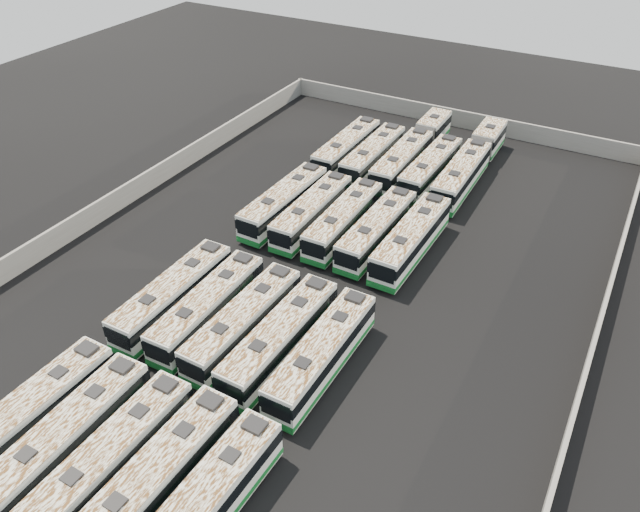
{
  "coord_description": "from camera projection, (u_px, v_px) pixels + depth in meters",
  "views": [
    {
      "loc": [
        21.03,
        -36.1,
        32.29
      ],
      "look_at": [
        0.15,
        1.46,
        1.6
      ],
      "focal_mm": 35.0,
      "sensor_mm": 36.0,
      "label": 1
    }
  ],
  "objects": [
    {
      "name": "bus_back_far_right",
      "position": [
        471.0,
        163.0,
        66.5
      ],
      "size": [
        2.86,
        19.15,
        3.47
      ],
      "rotation": [
        0.0,
        0.0,
        0.01
      ],
      "color": "silver",
      "rests_on": "ground"
    },
    {
      "name": "bus_front_left",
      "position": [
        68.0,
        437.0,
        37.34
      ],
      "size": [
        2.73,
        12.07,
        3.39
      ],
      "rotation": [
        0.0,
        0.0,
        0.02
      ],
      "color": "silver",
      "rests_on": "ground"
    },
    {
      "name": "perimeter_wall",
      "position": [
        310.0,
        269.0,
        52.12
      ],
      "size": [
        45.2,
        73.2,
        2.2
      ],
      "color": "slate",
      "rests_on": "ground"
    },
    {
      "name": "bus_front_far_right",
      "position": [
        203.0,
        507.0,
        33.62
      ],
      "size": [
        2.81,
        11.98,
        3.36
      ],
      "rotation": [
        0.0,
        0.0,
        -0.02
      ],
      "color": "silver",
      "rests_on": "ground"
    },
    {
      "name": "bus_back_far_left",
      "position": [
        347.0,
        148.0,
        69.39
      ],
      "size": [
        2.56,
        12.05,
        3.4
      ],
      "rotation": [
        0.0,
        0.0,
        0.0
      ],
      "color": "silver",
      "rests_on": "ground"
    },
    {
      "name": "bus_midback_left",
      "position": [
        312.0,
        212.0,
        58.47
      ],
      "size": [
        2.6,
        11.78,
        3.31
      ],
      "rotation": [
        0.0,
        0.0,
        0.01
      ],
      "color": "silver",
      "rests_on": "ground"
    },
    {
      "name": "bus_midfront_left",
      "position": [
        208.0,
        308.0,
        47.15
      ],
      "size": [
        2.72,
        11.89,
        3.34
      ],
      "rotation": [
        0.0,
        0.0,
        0.02
      ],
      "color": "silver",
      "rests_on": "ground"
    },
    {
      "name": "bus_midfront_far_right",
      "position": [
        322.0,
        354.0,
        43.09
      ],
      "size": [
        2.57,
        11.96,
        3.37
      ],
      "rotation": [
        0.0,
        0.0,
        -0.0
      ],
      "color": "silver",
      "rests_on": "ground"
    },
    {
      "name": "bus_midfront_far_left",
      "position": [
        173.0,
        295.0,
        48.31
      ],
      "size": [
        2.58,
        12.04,
        3.39
      ],
      "rotation": [
        0.0,
        0.0,
        0.0
      ],
      "color": "silver",
      "rests_on": "ground"
    },
    {
      "name": "ground",
      "position": [
        310.0,
        280.0,
        52.76
      ],
      "size": [
        140.0,
        140.0,
        0.0
      ],
      "primitive_type": "plane",
      "color": "black",
      "rests_on": "ground"
    },
    {
      "name": "bus_front_right",
      "position": [
        156.0,
        481.0,
        34.88
      ],
      "size": [
        2.86,
        12.36,
        3.47
      ],
      "rotation": [
        0.0,
        0.0,
        -0.02
      ],
      "color": "silver",
      "rests_on": "ground"
    },
    {
      "name": "bus_back_right",
      "position": [
        430.0,
        168.0,
        65.55
      ],
      "size": [
        2.77,
        11.94,
        3.35
      ],
      "rotation": [
        0.0,
        0.0,
        -0.02
      ],
      "color": "silver",
      "rests_on": "ground"
    },
    {
      "name": "bus_back_left",
      "position": [
        373.0,
        155.0,
        68.02
      ],
      "size": [
        2.54,
        11.89,
        3.35
      ],
      "rotation": [
        0.0,
        0.0,
        0.0
      ],
      "color": "silver",
      "rests_on": "ground"
    },
    {
      "name": "bus_midback_far_right",
      "position": [
        411.0,
        239.0,
        54.55
      ],
      "size": [
        2.75,
        12.37,
        3.48
      ],
      "rotation": [
        0.0,
        0.0,
        -0.01
      ],
      "color": "silver",
      "rests_on": "ground"
    },
    {
      "name": "bus_front_center",
      "position": [
        112.0,
        458.0,
        36.17
      ],
      "size": [
        2.63,
        11.94,
        3.36
      ],
      "rotation": [
        0.0,
        0.0,
        -0.01
      ],
      "color": "silver",
      "rests_on": "ground"
    },
    {
      "name": "bus_front_far_left",
      "position": [
        31.0,
        415.0,
        38.72
      ],
      "size": [
        2.75,
        12.02,
        3.38
      ],
      "rotation": [
        0.0,
        0.0,
        -0.02
      ],
      "color": "silver",
      "rests_on": "ground"
    },
    {
      "name": "bus_back_center",
      "position": [
        413.0,
        150.0,
        69.08
      ],
      "size": [
        2.82,
        18.77,
        3.4
      ],
      "rotation": [
        0.0,
        0.0,
        0.01
      ],
      "color": "silver",
      "rests_on": "ground"
    },
    {
      "name": "bus_midfront_center",
      "position": [
        243.0,
        323.0,
        45.75
      ],
      "size": [
        2.8,
        11.96,
        3.35
      ],
      "rotation": [
        0.0,
        0.0,
        -0.02
      ],
      "color": "silver",
      "rests_on": "ground"
    },
    {
      "name": "bus_midback_center",
      "position": [
        343.0,
        220.0,
        57.24
      ],
      "size": [
        2.67,
        11.88,
        3.34
      ],
      "rotation": [
        0.0,
        0.0,
        0.01
      ],
      "color": "silver",
      "rests_on": "ground"
    },
    {
      "name": "bus_midback_right",
      "position": [
        377.0,
        230.0,
        55.9
      ],
      "size": [
        2.72,
        11.93,
        3.35
      ],
      "rotation": [
        0.0,
        0.0,
        -0.02
      ],
      "color": "silver",
      "rests_on": "ground"
    },
    {
      "name": "bus_midback_far_left",
      "position": [
        284.0,
        202.0,
        59.78
      ],
      "size": [
        2.83,
        12.16,
        3.41
      ],
      "rotation": [
        0.0,
        0.0,
        -0.02
      ],
      "color": "silver",
      "rests_on": "ground"
    },
    {
      "name": "bus_midfront_right",
      "position": [
        280.0,
        338.0,
        44.32
      ],
      "size": [
        2.82,
        12.24,
        3.44
      ],
      "rotation": [
        0.0,
        0.0,
        -0.02
      ],
      "color": "silver",
      "rests_on": "ground"
    }
  ]
}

